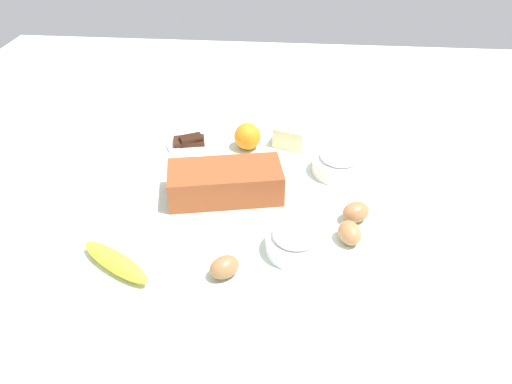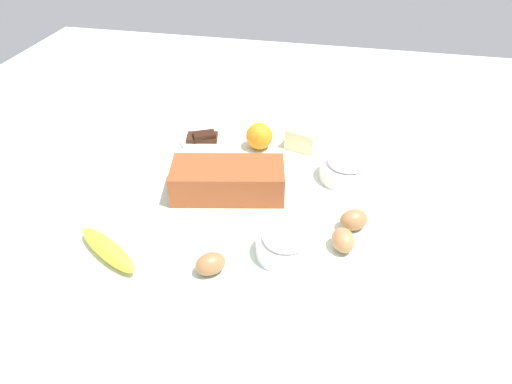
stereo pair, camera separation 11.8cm
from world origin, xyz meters
TOP-DOWN VIEW (x-y plane):
  - ground_plane at (0.00, 0.00)m, footprint 2.40×2.40m
  - loaf_pan at (-0.08, 0.04)m, footprint 0.30×0.18m
  - flour_bowl at (0.10, -0.16)m, footprint 0.13×0.13m
  - sugar_bowl at (0.21, 0.17)m, footprint 0.14×0.14m
  - banana at (-0.27, -0.25)m, footprint 0.18×0.14m
  - orange_fruit at (-0.05, 0.27)m, footprint 0.08×0.08m
  - butter_block at (0.08, 0.30)m, footprint 0.11×0.09m
  - egg_near_butter at (0.22, -0.11)m, footprint 0.07×0.08m
  - egg_beside_bowl at (0.24, -0.04)m, footprint 0.08×0.08m
  - egg_loose at (-0.04, -0.25)m, footprint 0.08×0.08m
  - chocolate_plate at (-0.22, 0.27)m, footprint 0.13×0.13m

SIDE VIEW (x-z plane):
  - ground_plane at x=0.00m, z-range -0.02..0.00m
  - chocolate_plate at x=-0.22m, z-range -0.01..0.03m
  - banana at x=-0.27m, z-range 0.00..0.04m
  - egg_loose at x=-0.04m, z-range 0.00..0.05m
  - egg_near_butter at x=0.22m, z-range 0.00..0.05m
  - egg_beside_bowl at x=0.24m, z-range 0.00..0.05m
  - butter_block at x=0.08m, z-range 0.00..0.06m
  - flour_bowl at x=0.10m, z-range 0.00..0.06m
  - sugar_bowl at x=0.21m, z-range 0.00..0.07m
  - orange_fruit at x=-0.05m, z-range 0.00..0.08m
  - loaf_pan at x=-0.08m, z-range 0.00..0.08m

